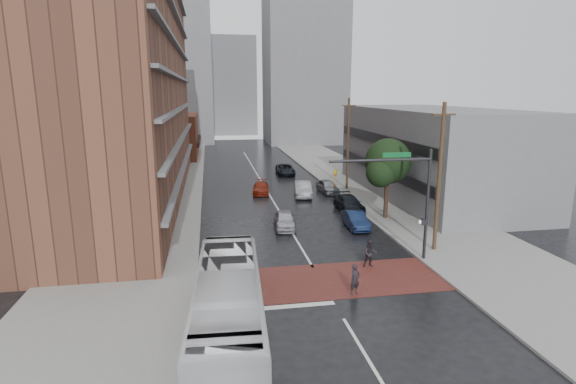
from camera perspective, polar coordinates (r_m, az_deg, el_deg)
name	(u,v)px	position (r m, az deg, el deg)	size (l,w,h in m)	color
ground	(323,284)	(25.91, 4.47, -11.63)	(160.00, 160.00, 0.00)	black
crosswalk	(321,281)	(26.34, 4.20, -11.17)	(14.00, 5.00, 0.02)	maroon
sidewalk_west	(159,194)	(49.31, -16.07, -0.25)	(9.00, 90.00, 0.15)	gray
sidewalk_east	(367,186)	(52.04, 9.97, 0.72)	(9.00, 90.00, 0.15)	gray
apartment_block	(122,56)	(47.66, -20.36, 15.92)	(10.00, 44.00, 28.00)	brown
storefront_west	(173,136)	(77.42, -14.42, 6.93)	(8.00, 16.00, 7.00)	brown
building_east	(431,153)	(48.79, 17.71, 4.80)	(11.00, 26.00, 9.00)	slate
distant_tower_west	(168,66)	(101.32, -14.96, 15.23)	(18.00, 16.00, 32.00)	slate
distant_tower_east	(304,55)	(97.23, 2.08, 16.94)	(16.00, 14.00, 36.00)	slate
distant_tower_center	(232,86)	(118.02, -7.18, 13.17)	(12.00, 10.00, 24.00)	slate
street_tree	(388,164)	(38.25, 12.55, 3.45)	(4.20, 4.10, 6.90)	#332319
signal_mast	(406,190)	(28.60, 14.81, 0.31)	(6.50, 0.30, 7.20)	#2D2D33
utility_pole_near	(439,177)	(31.15, 18.65, 1.81)	(1.60, 0.26, 10.00)	#473321
utility_pole_far	(348,143)	(49.44, 7.62, 6.13)	(1.60, 0.26, 10.00)	#473321
transit_bus	(228,309)	(19.74, -7.62, -14.51)	(2.78, 11.88, 3.31)	silver
pedestrian_a	(355,279)	(24.61, 8.51, -10.93)	(0.62, 0.40, 1.69)	black
pedestrian_b	(370,254)	(28.38, 10.39, -7.71)	(0.84, 0.65, 1.72)	black
car_travel_a	(285,220)	(35.67, -0.43, -3.55)	(1.63, 4.06, 1.38)	#B6B7BE
car_travel_b	(303,189)	(46.45, 1.91, 0.37)	(1.66, 4.75, 1.57)	#A1A2A8
car_travel_c	(261,188)	(47.99, -3.46, 0.53)	(1.70, 4.17, 1.21)	maroon
suv_travel	(285,169)	(58.88, -0.35, 2.88)	(2.25, 4.88, 1.36)	black
car_parked_near	(356,220)	(36.11, 8.58, -3.54)	(1.40, 4.02, 1.32)	#121F40
car_parked_mid	(349,203)	(41.29, 7.74, -1.44)	(1.91, 4.71, 1.37)	black
car_parked_far	(328,186)	(48.33, 5.05, 0.72)	(1.67, 4.15, 1.41)	#93969A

